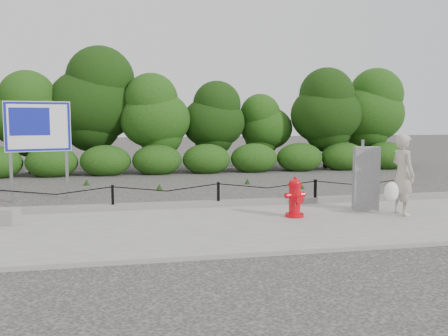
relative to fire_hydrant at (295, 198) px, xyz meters
name	(u,v)px	position (x,y,z in m)	size (l,w,h in m)	color
ground	(218,210)	(-1.41, 1.50, -0.50)	(90.00, 90.00, 0.00)	#2D2B28
sidewalk	(237,227)	(-1.41, -0.50, -0.46)	(14.00, 4.00, 0.08)	gray
curb	(218,203)	(-1.41, 1.55, -0.35)	(14.00, 0.22, 0.14)	slate
chain_barrier	(218,191)	(-1.41, 1.50, -0.04)	(10.06, 0.06, 0.60)	black
treeline	(185,111)	(-1.15, 10.48, 2.04)	(20.28, 3.79, 5.05)	black
fire_hydrant	(295,198)	(0.00, 0.00, 0.00)	(0.47, 0.49, 0.87)	red
pedestrian	(402,175)	(2.39, -0.26, 0.46)	(0.76, 0.70, 1.81)	#B2AA98
utility_cabinet	(366,179)	(1.87, 0.39, 0.33)	(0.63, 0.48, 1.64)	gray
advertising_sign	(38,131)	(-5.88, 3.69, 1.38)	(1.64, 0.46, 2.67)	slate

